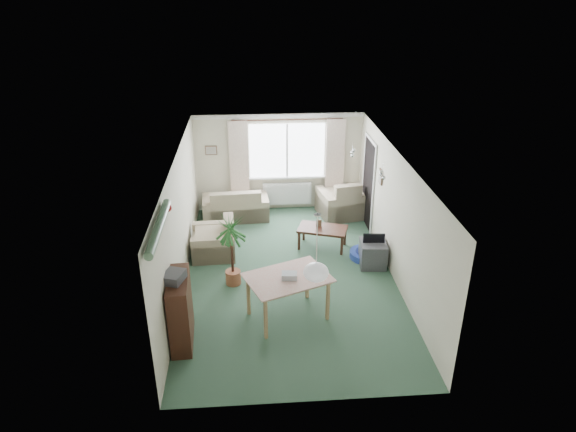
{
  "coord_description": "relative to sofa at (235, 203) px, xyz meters",
  "views": [
    {
      "loc": [
        -0.67,
        -8.49,
        5.3
      ],
      "look_at": [
        0.0,
        0.3,
        1.15
      ],
      "focal_mm": 32.0,
      "sensor_mm": 36.0,
      "label": 1
    }
  ],
  "objects": [
    {
      "name": "curtain_left",
      "position": [
        0.12,
        0.38,
        0.88
      ],
      "size": [
        0.45,
        0.08,
        2.0
      ],
      "primitive_type": "cube",
      "color": "beige"
    },
    {
      "name": "curtain_right",
      "position": [
        2.42,
        0.38,
        0.88
      ],
      "size": [
        0.45,
        0.08,
        2.0
      ],
      "primitive_type": "cube",
      "color": "beige"
    },
    {
      "name": "ground",
      "position": [
        1.07,
        -2.75,
        -0.39
      ],
      "size": [
        6.5,
        6.5,
        0.0
      ],
      "primitive_type": "plane",
      "color": "#2E4D39"
    },
    {
      "name": "radiator",
      "position": [
        1.27,
        0.44,
        0.01
      ],
      "size": [
        1.2,
        0.1,
        0.55
      ],
      "primitive_type": "cube",
      "color": "white"
    },
    {
      "name": "curtain_rod",
      "position": [
        1.27,
        0.4,
        1.88
      ],
      "size": [
        2.6,
        0.03,
        0.03
      ],
      "primitive_type": "cube",
      "color": "black"
    },
    {
      "name": "pendant_lamp",
      "position": [
        1.27,
        -5.05,
        1.09
      ],
      "size": [
        0.36,
        0.36,
        0.36
      ],
      "primitive_type": "sphere",
      "color": "white"
    },
    {
      "name": "pet_bed",
      "position": [
        2.72,
        -2.15,
        -0.32
      ],
      "size": [
        0.9,
        0.9,
        0.14
      ],
      "primitive_type": "cylinder",
      "rotation": [
        0.0,
        0.0,
        0.4
      ],
      "color": "navy",
      "rests_on": "ground"
    },
    {
      "name": "photo_frame",
      "position": [
        1.8,
        -1.56,
        0.15
      ],
      "size": [
        0.12,
        0.05,
        0.16
      ],
      "primitive_type": "cube",
      "rotation": [
        0.0,
        0.0,
        0.23
      ],
      "color": "brown",
      "rests_on": "coffee_table"
    },
    {
      "name": "armchair_left",
      "position": [
        -0.43,
        -1.76,
        0.03
      ],
      "size": [
        0.91,
        0.96,
        0.82
      ],
      "primitive_type": "cube",
      "rotation": [
        0.0,
        0.0,
        -1.53
      ],
      "color": "tan",
      "rests_on": "ground"
    },
    {
      "name": "bauble_cluster_a",
      "position": [
        2.37,
        -1.85,
        1.83
      ],
      "size": [
        0.2,
        0.2,
        0.2
      ],
      "primitive_type": "sphere",
      "color": "silver"
    },
    {
      "name": "bookshelf",
      "position": [
        -0.77,
        -4.55,
        0.19
      ],
      "size": [
        0.37,
        0.96,
        1.15
      ],
      "primitive_type": "cube",
      "rotation": [
        0.0,
        0.0,
        0.06
      ],
      "color": "black",
      "rests_on": "ground"
    },
    {
      "name": "wall_picture_right",
      "position": [
        3.05,
        -1.55,
        1.16
      ],
      "size": [
        0.03,
        0.24,
        0.3
      ],
      "primitive_type": "cube",
      "color": "brown"
    },
    {
      "name": "sofa",
      "position": [
        0.0,
        0.0,
        0.0
      ],
      "size": [
        1.59,
        0.91,
        0.77
      ],
      "primitive_type": "cube",
      "rotation": [
        0.0,
        0.0,
        3.2
      ],
      "color": "beige",
      "rests_on": "ground"
    },
    {
      "name": "window",
      "position": [
        1.27,
        0.48,
        1.11
      ],
      "size": [
        1.8,
        0.03,
        1.3
      ],
      "primitive_type": "cube",
      "color": "white"
    },
    {
      "name": "coffee_table",
      "position": [
        1.87,
        -1.63,
        -0.16
      ],
      "size": [
        1.14,
        0.85,
        0.46
      ],
      "primitive_type": "cube",
      "rotation": [
        0.0,
        0.0,
        -0.32
      ],
      "color": "black",
      "rests_on": "ground"
    },
    {
      "name": "wall_picture_back",
      "position": [
        -0.53,
        0.48,
        1.16
      ],
      "size": [
        0.28,
        0.03,
        0.22
      ],
      "primitive_type": "cube",
      "color": "brown"
    },
    {
      "name": "houseplant",
      "position": [
        -0.0,
        -2.93,
        0.33
      ],
      "size": [
        0.78,
        0.78,
        1.44
      ],
      "primitive_type": "cylinder",
      "rotation": [
        0.0,
        0.0,
        0.32
      ],
      "color": "#1E5A2E",
      "rests_on": "ground"
    },
    {
      "name": "hifi_box",
      "position": [
        -0.81,
        -4.61,
        0.84
      ],
      "size": [
        0.38,
        0.42,
        0.14
      ],
      "primitive_type": "cube",
      "rotation": [
        0.0,
        0.0,
        -0.33
      ],
      "color": "#3B3B40",
      "rests_on": "bookshelf"
    },
    {
      "name": "gift_box",
      "position": [
        0.97,
        -4.09,
        0.45
      ],
      "size": [
        0.27,
        0.2,
        0.12
      ],
      "primitive_type": "cube",
      "rotation": [
        0.0,
        0.0,
        -0.1
      ],
      "color": "#B5B7C0",
      "rests_on": "dining_table"
    },
    {
      "name": "bauble_cluster_b",
      "position": [
        2.67,
        -3.05,
        1.83
      ],
      "size": [
        0.2,
        0.2,
        0.2
      ],
      "primitive_type": "sphere",
      "color": "silver"
    },
    {
      "name": "doorway",
      "position": [
        3.05,
        -0.55,
        0.61
      ],
      "size": [
        0.03,
        0.95,
        2.0
      ],
      "primitive_type": "cube",
      "color": "black"
    },
    {
      "name": "armchair_corner",
      "position": [
        2.54,
        -0.02,
        0.07
      ],
      "size": [
        1.19,
        1.15,
        0.92
      ],
      "primitive_type": "cube",
      "rotation": [
        0.0,
        0.0,
        3.33
      ],
      "color": "tan",
      "rests_on": "ground"
    },
    {
      "name": "tv_cube",
      "position": [
        2.77,
        -2.45,
        -0.13
      ],
      "size": [
        0.55,
        0.6,
        0.51
      ],
      "primitive_type": "cube",
      "rotation": [
        0.0,
        0.0,
        -0.09
      ],
      "color": "#3D3D43",
      "rests_on": "ground"
    },
    {
      "name": "tinsel_garland",
      "position": [
        -0.85,
        -5.05,
        1.89
      ],
      "size": [
        1.6,
        1.6,
        0.12
      ],
      "primitive_type": "cylinder",
      "color": "#196626"
    },
    {
      "name": "dining_table",
      "position": [
        0.94,
        -4.05,
        0.0
      ],
      "size": [
        1.45,
        1.22,
        0.77
      ],
      "primitive_type": "cube",
      "rotation": [
        0.0,
        0.0,
        0.38
      ],
      "color": "#997253",
      "rests_on": "ground"
    }
  ]
}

